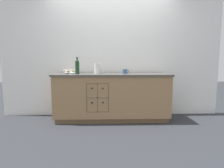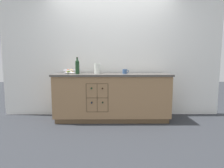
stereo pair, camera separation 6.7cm
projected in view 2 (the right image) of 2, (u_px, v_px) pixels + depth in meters
ground_plane at (112, 119)px, 3.42m from camera, size 14.00×14.00×0.00m
back_wall at (112, 54)px, 3.63m from camera, size 4.54×0.06×2.55m
kitchen_island at (112, 96)px, 3.37m from camera, size 2.18×0.64×0.89m
fruit_bowl at (70, 71)px, 3.43m from camera, size 0.24×0.24×0.08m
white_pitcher at (97, 68)px, 3.36m from camera, size 0.18×0.12×0.20m
ceramic_mug at (125, 71)px, 3.35m from camera, size 0.12×0.08×0.09m
standing_wine_bottle at (77, 66)px, 3.25m from camera, size 0.08×0.08×0.31m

